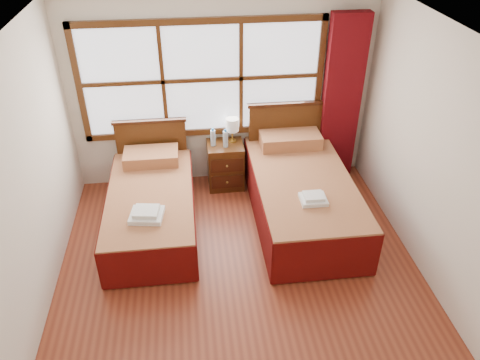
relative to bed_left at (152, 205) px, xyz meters
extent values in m
plane|color=brown|center=(0.98, -1.20, -0.31)|extent=(4.50, 4.50, 0.00)
plane|color=white|center=(0.98, -1.20, 2.29)|extent=(4.50, 4.50, 0.00)
plane|color=silver|center=(0.98, 1.05, 0.99)|extent=(4.00, 0.00, 4.00)
plane|color=silver|center=(-1.02, -1.20, 0.99)|extent=(0.00, 4.50, 4.50)
plane|color=silver|center=(2.98, -1.20, 0.99)|extent=(0.00, 4.50, 4.50)
cube|color=white|center=(0.73, 1.02, 1.19)|extent=(3.00, 0.02, 1.40)
cube|color=#492710|center=(0.73, 1.00, 0.45)|extent=(3.16, 0.06, 0.08)
cube|color=#492710|center=(0.73, 1.00, 1.93)|extent=(3.16, 0.06, 0.08)
cube|color=#492710|center=(-0.81, 1.00, 1.19)|extent=(0.08, 0.06, 1.56)
cube|color=#492710|center=(2.27, 1.00, 1.19)|extent=(0.08, 0.06, 1.56)
cube|color=#492710|center=(0.23, 1.00, 1.19)|extent=(0.05, 0.05, 1.40)
cube|color=#492710|center=(1.23, 1.00, 1.19)|extent=(0.05, 0.05, 1.40)
cube|color=#492710|center=(0.73, 1.00, 1.19)|extent=(3.00, 0.05, 0.05)
cube|color=#650A0F|center=(2.58, 0.91, 0.86)|extent=(0.50, 0.16, 2.30)
cube|color=#39190B|center=(0.00, -0.07, -0.16)|extent=(0.90, 1.80, 0.29)
cube|color=maroon|center=(0.00, -0.07, 0.11)|extent=(1.01, 1.99, 0.24)
cube|color=#5C0B09|center=(-0.50, -0.07, -0.04)|extent=(0.03, 1.99, 0.50)
cube|color=#5C0B09|center=(0.50, -0.07, -0.04)|extent=(0.03, 1.99, 0.50)
cube|color=#5C0B09|center=(0.00, -1.06, -0.04)|extent=(1.01, 0.03, 0.50)
cube|color=maroon|center=(0.00, 0.66, 0.31)|extent=(0.70, 0.41, 0.16)
cube|color=#492710|center=(0.00, 0.94, 0.18)|extent=(0.94, 0.06, 0.98)
cube|color=#39190B|center=(0.00, 0.94, 0.68)|extent=(0.98, 0.08, 0.04)
cube|color=#39190B|center=(1.86, -0.07, -0.14)|extent=(1.03, 2.06, 0.34)
cube|color=maroon|center=(1.86, -0.07, 0.17)|extent=(1.15, 2.28, 0.28)
cube|color=#5C0B09|center=(1.29, -0.07, 0.00)|extent=(0.03, 2.28, 0.57)
cube|color=#5C0B09|center=(2.44, -0.07, 0.00)|extent=(0.03, 2.28, 0.57)
cube|color=#5C0B09|center=(1.86, -1.20, 0.00)|extent=(1.15, 0.03, 0.57)
cube|color=maroon|center=(1.86, 0.76, 0.40)|extent=(0.81, 0.47, 0.18)
cube|color=#492710|center=(1.86, 0.94, 0.25)|extent=(1.07, 0.06, 1.12)
cube|color=#39190B|center=(1.86, 0.94, 0.82)|extent=(1.12, 0.08, 0.04)
cube|color=#492710|center=(0.99, 0.80, 0.02)|extent=(0.49, 0.43, 0.65)
cube|color=#39190B|center=(0.99, 0.58, -0.11)|extent=(0.43, 0.02, 0.19)
cube|color=#39190B|center=(0.99, 0.58, 0.15)|extent=(0.43, 0.02, 0.19)
sphere|color=#A38437|center=(0.99, 0.56, -0.11)|extent=(0.03, 0.03, 0.03)
sphere|color=#A38437|center=(0.99, 0.56, 0.15)|extent=(0.03, 0.03, 0.03)
cube|color=white|center=(-0.01, -0.54, 0.26)|extent=(0.40, 0.36, 0.06)
cube|color=white|center=(-0.01, -0.54, 0.31)|extent=(0.30, 0.27, 0.05)
cube|color=white|center=(1.86, -0.57, 0.33)|extent=(0.30, 0.26, 0.05)
cube|color=white|center=(1.86, -0.57, 0.38)|extent=(0.22, 0.19, 0.04)
cylinder|color=gold|center=(1.09, 0.88, 0.35)|extent=(0.11, 0.11, 0.02)
cylinder|color=gold|center=(1.09, 0.88, 0.43)|extent=(0.02, 0.02, 0.15)
cylinder|color=silver|center=(1.09, 0.88, 0.60)|extent=(0.18, 0.18, 0.18)
cylinder|color=#A3BDD2|center=(0.83, 0.80, 0.45)|extent=(0.07, 0.07, 0.22)
cylinder|color=blue|center=(0.83, 0.80, 0.58)|extent=(0.03, 0.03, 0.03)
cylinder|color=#A3BDD2|center=(0.99, 0.75, 0.46)|extent=(0.07, 0.07, 0.23)
cylinder|color=blue|center=(0.99, 0.75, 0.58)|extent=(0.03, 0.03, 0.03)
camera|label=1|loc=(0.52, -4.71, 3.42)|focal=35.00mm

